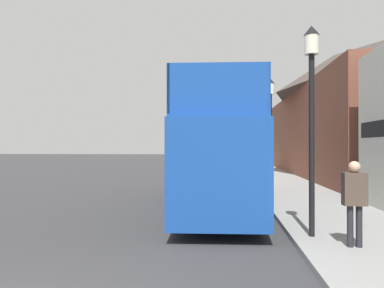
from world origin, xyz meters
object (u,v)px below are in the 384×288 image
(pedestrian_second, at_px, (355,195))
(lamp_post_second, at_px, (270,115))
(lamp_post_third, at_px, (259,128))
(tour_bus, at_px, (216,156))
(lamp_post_nearest, at_px, (312,92))
(parked_car_ahead_of_bus, at_px, (232,175))

(pedestrian_second, distance_m, lamp_post_second, 8.44)
(pedestrian_second, xyz_separation_m, lamp_post_third, (-0.55, 15.29, 2.11))
(lamp_post_third, bearing_deg, lamp_post_second, -91.41)
(tour_bus, relative_size, pedestrian_second, 5.69)
(lamp_post_third, bearing_deg, lamp_post_nearest, -90.46)
(pedestrian_second, bearing_deg, lamp_post_third, 92.07)
(tour_bus, height_order, lamp_post_nearest, lamp_post_nearest)
(lamp_post_second, bearing_deg, lamp_post_nearest, -89.51)
(tour_bus, relative_size, lamp_post_third, 2.20)
(pedestrian_second, distance_m, lamp_post_third, 15.44)
(pedestrian_second, xyz_separation_m, lamp_post_second, (-0.73, 8.08, 2.33))
(parked_car_ahead_of_bus, bearing_deg, lamp_post_second, -70.47)
(lamp_post_second, height_order, lamp_post_third, lamp_post_second)
(parked_car_ahead_of_bus, height_order, lamp_post_nearest, lamp_post_nearest)
(lamp_post_nearest, height_order, lamp_post_third, lamp_post_nearest)
(parked_car_ahead_of_bus, bearing_deg, pedestrian_second, -79.52)
(parked_car_ahead_of_bus, xyz_separation_m, lamp_post_nearest, (1.58, -11.54, 2.83))
(pedestrian_second, relative_size, lamp_post_second, 0.36)
(pedestrian_second, bearing_deg, parked_car_ahead_of_bus, 100.26)
(pedestrian_second, bearing_deg, lamp_post_nearest, 127.55)
(parked_car_ahead_of_bus, relative_size, lamp_post_nearest, 0.92)
(lamp_post_second, relative_size, lamp_post_third, 1.08)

